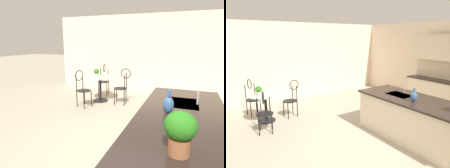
{
  "view_description": "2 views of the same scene",
  "coord_description": "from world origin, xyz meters",
  "views": [
    {
      "loc": [
        2.63,
        0.88,
        1.78
      ],
      "look_at": [
        -1.22,
        -0.63,
        0.88
      ],
      "focal_mm": 31.52,
      "sensor_mm": 36.0,
      "label": 1
    },
    {
      "loc": [
        2.71,
        -2.83,
        2.23
      ],
      "look_at": [
        -1.46,
        -0.03,
        1.05
      ],
      "focal_mm": 32.81,
      "sensor_mm": 36.0,
      "label": 2
    }
  ],
  "objects": [
    {
      "name": "vase_on_counter",
      "position": [
        0.25,
        0.68,
        1.03
      ],
      "size": [
        0.13,
        0.13,
        0.29
      ],
      "color": "#386099",
      "rests_on": "kitchen_island"
    },
    {
      "name": "chair_by_island",
      "position": [
        -2.58,
        -0.85,
        0.57
      ],
      "size": [
        0.42,
        0.5,
        1.04
      ],
      "color": "black",
      "rests_on": "ground"
    },
    {
      "name": "potted_plant_on_table",
      "position": [
        -2.64,
        -1.69,
        0.88
      ],
      "size": [
        0.17,
        0.17,
        0.24
      ],
      "color": "beige",
      "rests_on": "bistro_table"
    },
    {
      "name": "chair_near_window",
      "position": [
        -1.9,
        -1.77,
        0.57
      ],
      "size": [
        0.52,
        0.48,
        1.04
      ],
      "color": "black",
      "rests_on": "ground"
    },
    {
      "name": "chair_toward_desk",
      "position": [
        -3.32,
        -1.75,
        0.57
      ],
      "size": [
        0.51,
        0.45,
        1.04
      ],
      "color": "black",
      "rests_on": "ground"
    },
    {
      "name": "sink_faucet",
      "position": [
        -0.25,
        1.03,
        1.03
      ],
      "size": [
        0.02,
        0.02,
        0.22
      ],
      "primitive_type": "cylinder",
      "color": "#B2B5BA",
      "rests_on": "kitchen_island"
    },
    {
      "name": "bistro_table",
      "position": [
        -2.61,
        -1.56,
        0.45
      ],
      "size": [
        0.8,
        0.8,
        0.74
      ],
      "color": "black",
      "rests_on": "ground"
    },
    {
      "name": "kitchen_island",
      "position": [
        0.3,
        0.85,
        0.46
      ],
      "size": [
        2.8,
        1.06,
        0.92
      ],
      "color": "beige",
      "rests_on": "ground"
    },
    {
      "name": "wall_left_window",
      "position": [
        -4.26,
        0.0,
        1.35
      ],
      "size": [
        0.12,
        7.8,
        2.7
      ],
      "primitive_type": "cube",
      "color": "beige",
      "rests_on": "ground"
    },
    {
      "name": "ground_plane",
      "position": [
        0.0,
        0.0,
        0.0
      ],
      "size": [
        40.0,
        40.0,
        0.0
      ],
      "primitive_type": "plane",
      "color": "#B2A893"
    },
    {
      "name": "potted_plant_counter_far",
      "position": [
        1.15,
        0.85,
        1.12
      ],
      "size": [
        0.25,
        0.25,
        0.35
      ],
      "color": "#9E603D",
      "rests_on": "kitchen_island"
    }
  ]
}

